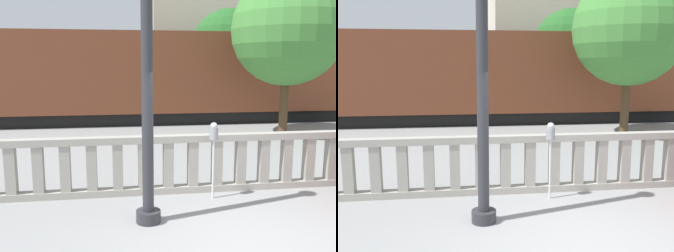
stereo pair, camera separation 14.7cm
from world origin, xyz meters
The scene contains 8 objects.
ground_plane centered at (0.00, 0.00, 0.00)m, with size 160.00×160.00×0.00m, color gray.
balustrade centered at (0.00, 2.61, 0.60)m, with size 12.26×0.24×1.20m.
lamppost centered at (-1.31, 1.23, 2.81)m, with size 0.42×0.42×5.71m.
parking_meter centered at (0.06, 2.18, 1.22)m, with size 0.17×0.17×1.52m.
train_near centered at (-2.26, 12.26, 2.08)m, with size 23.59×2.84×4.59m.
building_block centered at (6.02, 18.91, 6.44)m, with size 11.30×6.25×12.87m.
tree_left centered at (3.68, 12.97, 3.45)m, with size 3.57×3.57×5.24m.
tree_right centered at (4.38, 8.27, 3.84)m, with size 4.02×4.02×5.85m.
Camera 1 is at (-1.84, -4.70, 2.62)m, focal length 40.00 mm.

